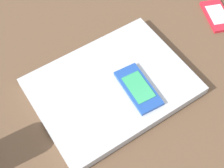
% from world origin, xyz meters
% --- Properties ---
extents(desk_surface, '(1.20, 0.80, 0.03)m').
position_xyz_m(desk_surface, '(0.00, 0.00, 0.01)').
color(desk_surface, brown).
rests_on(desk_surface, ground).
extents(laptop_closed, '(0.38, 0.31, 0.02)m').
position_xyz_m(laptop_closed, '(-0.05, 0.05, 0.04)').
color(laptop_closed, '#B7BABC').
rests_on(laptop_closed, desk_surface).
extents(cell_phone_on_laptop, '(0.07, 0.12, 0.01)m').
position_xyz_m(cell_phone_on_laptop, '(-0.10, 0.08, 0.06)').
color(cell_phone_on_laptop, '#1E479E').
rests_on(cell_phone_on_laptop, laptop_closed).
extents(cell_phone_on_desk, '(0.07, 0.12, 0.01)m').
position_xyz_m(cell_phone_on_desk, '(-0.38, -0.06, 0.03)').
color(cell_phone_on_desk, red).
rests_on(cell_phone_on_desk, desk_surface).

